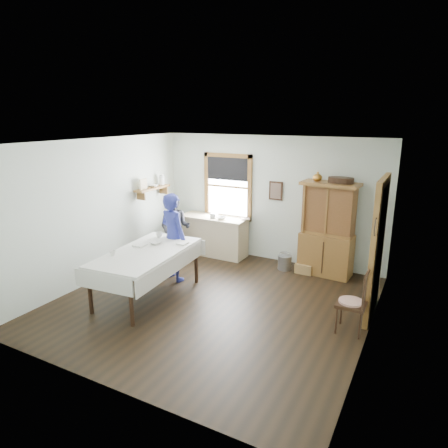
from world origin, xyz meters
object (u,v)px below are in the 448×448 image
object	(u,v)px
china_hutch	(327,230)
pail	(285,262)
woman_blue	(173,240)
work_counter	(214,236)
dining_table	(147,274)
spindle_chair	(352,301)
figure_dark	(175,230)
wicker_basket	(304,268)

from	to	relation	value
china_hutch	pail	distance (m)	1.13
woman_blue	work_counter	bearing A→B (deg)	-72.36
china_hutch	pail	world-z (taller)	china_hutch
pail	china_hutch	bearing A→B (deg)	9.60
dining_table	spindle_chair	bearing A→B (deg)	7.77
woman_blue	figure_dark	distance (m)	1.14
wicker_basket	woman_blue	size ratio (longest dim) A/B	0.22
spindle_chair	woman_blue	bearing A→B (deg)	173.46
spindle_chair	wicker_basket	world-z (taller)	spindle_chair
china_hutch	figure_dark	bearing A→B (deg)	-163.54
pail	figure_dark	world-z (taller)	figure_dark
pail	woman_blue	xyz separation A→B (m)	(-1.74, -1.49, 0.64)
work_counter	figure_dark	size ratio (longest dim) A/B	1.16
china_hutch	spindle_chair	world-z (taller)	china_hutch
spindle_chair	pail	xyz separation A→B (m)	(-1.69, 1.90, -0.34)
woman_blue	figure_dark	size ratio (longest dim) A/B	1.18
dining_table	spindle_chair	xyz separation A→B (m)	(3.37, 0.46, 0.06)
woman_blue	wicker_basket	bearing A→B (deg)	-128.61
work_counter	spindle_chair	bearing A→B (deg)	-29.94
pail	figure_dark	xyz separation A→B (m)	(-2.35, -0.54, 0.52)
spindle_chair	work_counter	bearing A→B (deg)	149.76
work_counter	figure_dark	xyz separation A→B (m)	(-0.60, -0.67, 0.23)
work_counter	figure_dark	distance (m)	0.93
pail	spindle_chair	bearing A→B (deg)	-48.44
dining_table	figure_dark	bearing A→B (deg)	110.11
china_hutch	figure_dark	world-z (taller)	china_hutch
wicker_basket	spindle_chair	bearing A→B (deg)	-56.41
china_hutch	dining_table	size ratio (longest dim) A/B	0.88
china_hutch	pail	xyz separation A→B (m)	(-0.80, -0.14, -0.78)
spindle_chair	figure_dark	bearing A→B (deg)	161.74
spindle_chair	pail	bearing A→B (deg)	131.92
wicker_basket	woman_blue	world-z (taller)	woman_blue
dining_table	figure_dark	size ratio (longest dim) A/B	1.58
work_counter	woman_blue	bearing A→B (deg)	-88.66
dining_table	spindle_chair	world-z (taller)	spindle_chair
woman_blue	figure_dark	bearing A→B (deg)	-39.90
china_hutch	figure_dark	distance (m)	3.24
work_counter	china_hutch	xyz separation A→B (m)	(2.55, 0.00, 0.49)
work_counter	figure_dark	bearing A→B (deg)	-130.99
dining_table	figure_dark	distance (m)	1.95
work_counter	figure_dark	world-z (taller)	figure_dark
spindle_chair	pail	world-z (taller)	spindle_chair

